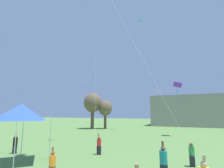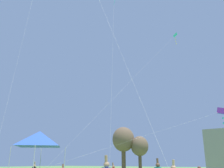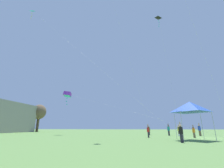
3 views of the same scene
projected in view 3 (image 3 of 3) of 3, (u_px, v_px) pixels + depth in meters
ground_plane at (207, 138)px, 20.43m from camera, size 220.00×220.00×0.00m
tree_near_right at (39, 112)px, 53.33m from camera, size 4.64×4.64×9.36m
festival_tent at (190, 107)px, 17.50m from camera, size 3.40×3.40×4.30m
cooler_box at (180, 135)px, 24.48m from camera, size 0.48×0.37×0.33m
person_yellow_shirt at (179, 130)px, 27.90m from camera, size 0.40×0.40×1.93m
person_teal_shirt at (169, 130)px, 26.52m from camera, size 0.42×0.42×2.04m
person_orange_shirt at (194, 132)px, 20.70m from camera, size 0.35×0.35×1.71m
person_green_shirt at (149, 130)px, 28.40m from camera, size 0.37×0.37×1.57m
person_red_shirt at (148, 131)px, 21.45m from camera, size 0.37×0.37×1.81m
person_blue_shirt at (200, 130)px, 25.60m from camera, size 0.43×0.43×2.11m
person_black_shirt at (181, 132)px, 14.23m from camera, size 0.39×0.39×1.88m
kite_cyan_delta_0 at (33, 12)px, 30.04m from camera, size 5.96×25.16×24.45m
kite_black_delta_1 at (159, 19)px, 25.44m from camera, size 9.60×4.10×19.60m
kite_purple_box_3 at (67, 94)px, 31.89m from camera, size 12.37×25.47×8.84m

